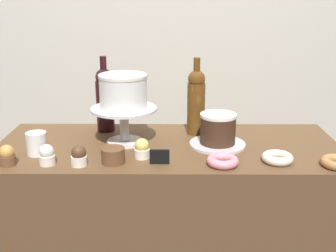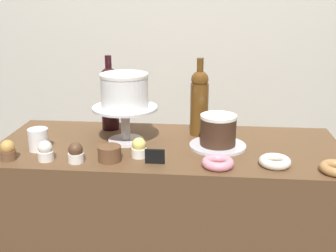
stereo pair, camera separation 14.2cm
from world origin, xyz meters
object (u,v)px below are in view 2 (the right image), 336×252
object	(u,v)px
cupcake_chocolate	(76,153)
donut_pink	(218,163)
cupcake_lemon	(139,148)
chocolate_round_cake	(218,130)
price_sign_chalkboard	(155,156)
cookie_stack	(109,153)
cake_stand_pedestal	(125,118)
white_layer_cake	(124,90)
wine_bottle_amber	(199,101)
coffee_cup_ceramic	(38,139)
cupcake_caramel	(8,150)
wine_bottle_dark_red	(110,97)
donut_sugar	(275,161)
cupcake_vanilla	(45,151)

from	to	relation	value
cupcake_chocolate	donut_pink	size ratio (longest dim) A/B	0.66
cupcake_chocolate	cupcake_lemon	bearing A→B (deg)	18.23
chocolate_round_cake	price_sign_chalkboard	xyz separation A→B (m)	(-0.22, -0.19, -0.04)
cookie_stack	donut_pink	bearing A→B (deg)	-3.13
cake_stand_pedestal	white_layer_cake	bearing A→B (deg)	0.00
wine_bottle_amber	cake_stand_pedestal	bearing A→B (deg)	-156.71
cupcake_lemon	donut_pink	xyz separation A→B (m)	(0.29, -0.07, -0.02)
white_layer_cake	coffee_cup_ceramic	distance (m)	0.38
chocolate_round_cake	cupcake_caramel	bearing A→B (deg)	-164.97
cake_stand_pedestal	wine_bottle_dark_red	distance (m)	0.20
donut_sugar	coffee_cup_ceramic	distance (m)	0.88
cupcake_lemon	cookie_stack	xyz separation A→B (m)	(-0.10, -0.05, -0.01)
white_layer_cake	cupcake_caramel	distance (m)	0.48
price_sign_chalkboard	chocolate_round_cake	bearing A→B (deg)	40.02
cupcake_chocolate	cupcake_lemon	xyz separation A→B (m)	(0.22, 0.07, 0.00)
chocolate_round_cake	donut_sugar	xyz separation A→B (m)	(0.20, -0.17, -0.05)
cupcake_chocolate	cookie_stack	bearing A→B (deg)	11.91
cupcake_lemon	cookie_stack	bearing A→B (deg)	-154.95
wine_bottle_amber	price_sign_chalkboard	distance (m)	0.39
cupcake_caramel	donut_pink	bearing A→B (deg)	0.21
cupcake_vanilla	cookie_stack	world-z (taller)	cupcake_vanilla
chocolate_round_cake	price_sign_chalkboard	bearing A→B (deg)	-139.98
cake_stand_pedestal	cookie_stack	world-z (taller)	cake_stand_pedestal
white_layer_cake	donut_sugar	distance (m)	0.63
cupcake_lemon	cupcake_caramel	bearing A→B (deg)	-171.41
cookie_stack	price_sign_chalkboard	bearing A→B (deg)	-3.10
donut_sugar	coffee_cup_ceramic	world-z (taller)	coffee_cup_ceramic
cupcake_chocolate	cake_stand_pedestal	bearing A→B (deg)	59.03
white_layer_cake	donut_sugar	world-z (taller)	white_layer_cake
wine_bottle_dark_red	cupcake_lemon	xyz separation A→B (m)	(0.18, -0.32, -0.11)
cake_stand_pedestal	cupcake_caramel	world-z (taller)	cake_stand_pedestal
cake_stand_pedestal	cupcake_chocolate	bearing A→B (deg)	-120.97
price_sign_chalkboard	coffee_cup_ceramic	size ratio (longest dim) A/B	0.82
cupcake_lemon	price_sign_chalkboard	world-z (taller)	cupcake_lemon
wine_bottle_amber	cupcake_caramel	size ratio (longest dim) A/B	4.38
chocolate_round_cake	cupcake_chocolate	size ratio (longest dim) A/B	1.90
cupcake_lemon	cupcake_chocolate	bearing A→B (deg)	-161.77
white_layer_cake	cupcake_lemon	world-z (taller)	white_layer_cake
white_layer_cake	cupcake_caramel	world-z (taller)	white_layer_cake
wine_bottle_dark_red	cupcake_caramel	bearing A→B (deg)	-126.52
cookie_stack	price_sign_chalkboard	distance (m)	0.17
cookie_stack	white_layer_cake	bearing A→B (deg)	84.27
cake_stand_pedestal	wine_bottle_amber	distance (m)	0.32
wine_bottle_amber	donut_sugar	bearing A→B (deg)	-49.35
wine_bottle_amber	cupcake_chocolate	world-z (taller)	wine_bottle_amber
donut_sugar	price_sign_chalkboard	world-z (taller)	price_sign_chalkboard
wine_bottle_dark_red	cupcake_lemon	size ratio (longest dim) A/B	4.38
white_layer_cake	price_sign_chalkboard	distance (m)	0.32
cupcake_caramel	chocolate_round_cake	bearing A→B (deg)	15.03
cake_stand_pedestal	price_sign_chalkboard	world-z (taller)	cake_stand_pedestal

